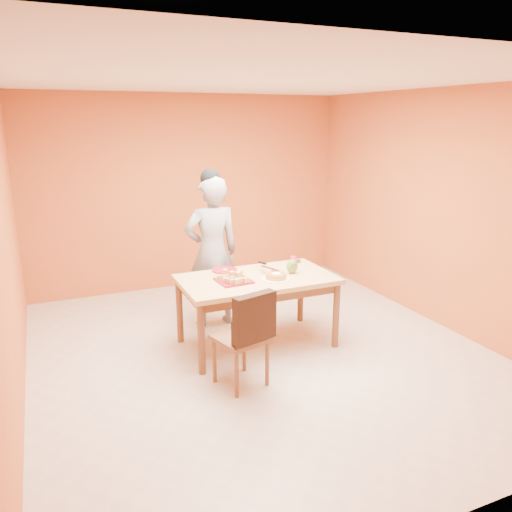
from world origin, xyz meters
name	(u,v)px	position (x,y,z in m)	size (l,w,h in m)	color
floor	(261,353)	(0.00, 0.00, 0.00)	(5.00, 5.00, 0.00)	beige
ceiling	(262,79)	(0.00, 0.00, 2.70)	(5.00, 5.00, 0.00)	white
wall_back	(189,193)	(0.00, 2.50, 1.35)	(4.50, 4.50, 0.00)	#C0532C
wall_left	(4,249)	(-2.25, 0.00, 1.35)	(5.00, 5.00, 0.00)	#C0532C
wall_right	(441,210)	(2.25, 0.00, 1.35)	(5.00, 5.00, 0.00)	#C0532C
dining_table	(257,286)	(0.05, 0.22, 0.67)	(1.60, 0.90, 0.76)	#D3B86E
dining_chair	(241,336)	(-0.43, -0.51, 0.48)	(0.53, 0.59, 0.93)	brown
pastry_pile	(234,275)	(-0.23, 0.18, 0.83)	(0.29, 0.29, 0.10)	#E6B662
person	(212,252)	(-0.20, 0.95, 0.88)	(0.64, 0.42, 1.75)	gray
pastry_platter	(234,281)	(-0.23, 0.18, 0.77)	(0.33, 0.33, 0.02)	maroon
red_dinner_plate	(224,270)	(-0.19, 0.57, 0.77)	(0.28, 0.28, 0.02)	maroon
white_cake_plate	(276,279)	(0.19, 0.07, 0.77)	(0.29, 0.29, 0.01)	white
sponge_cake	(276,276)	(0.19, 0.07, 0.80)	(0.22, 0.22, 0.05)	gold
cake_server	(270,268)	(0.20, 0.25, 0.83)	(0.05, 0.26, 0.01)	silver
egg_ornament	(292,266)	(0.44, 0.20, 0.84)	(0.12, 0.10, 0.15)	olive
magenta_glass	(293,260)	(0.62, 0.50, 0.80)	(0.06, 0.06, 0.09)	#DB205A
checker_tin	(296,260)	(0.69, 0.57, 0.78)	(0.11, 0.11, 0.03)	#311E0D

